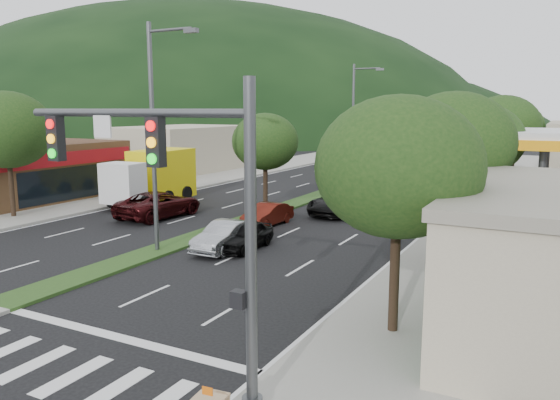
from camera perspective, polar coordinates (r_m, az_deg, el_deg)
The scene contains 27 objects.
sidewalk_right at distance 36.29m, azimuth 21.74°, elevation -1.17°, with size 5.00×90.00×0.15m, color gray.
sidewalk_left at distance 46.33m, azimuth -11.38°, elevation 1.52°, with size 6.00×90.00×0.15m, color gray.
median at distance 42.23m, azimuth 5.12°, elevation 0.88°, with size 1.60×56.00×0.12m, color #1F3B15.
traffic_signal at distance 11.54m, azimuth -9.92°, elevation 0.68°, with size 6.12×0.40×7.00m.
shop_left at distance 43.14m, azimuth -25.60°, elevation 2.78°, with size 10.15×12.00×4.00m.
bldg_left_far at distance 56.82m, azimuth -10.44°, elevation 5.26°, with size 9.00×14.00×4.60m, color #B7AD91.
hill_far at distance 154.25m, azimuth -10.87°, elevation 7.00°, with size 176.00×132.00×82.00m, color black.
tree_r_a at distance 15.18m, azimuth 12.26°, elevation 3.38°, with size 4.60×4.60×6.63m.
tree_r_b at distance 22.95m, azimuth 17.70°, elevation 5.71°, with size 4.80×4.80×6.94m.
tree_r_c at distance 30.87m, azimuth 20.33°, elevation 5.90°, with size 4.40×4.40×6.48m.
tree_r_d at distance 40.77m, azimuth 22.25°, elevation 7.14°, with size 5.00×5.00×7.17m.
tree_r_e at distance 50.74m, azimuth 23.37°, elevation 7.08°, with size 4.60×4.60×6.71m.
tree_med_near at distance 32.80m, azimuth -1.56°, elevation 6.11°, with size 4.00×4.00×6.02m.
tree_med_far at distance 56.88m, azimuth 11.48°, elevation 7.96°, with size 4.80×4.80×6.94m.
tree_l_a at distance 35.18m, azimuth -26.65°, elevation 6.57°, with size 5.20×5.20×7.25m.
streetlight_near at distance 24.39m, azimuth -12.80°, elevation 7.41°, with size 2.60×0.25×10.00m.
streetlight_mid at distance 46.35m, azimuth 7.87°, elevation 8.46°, with size 2.60×0.25×10.00m.
sedan_silver at distance 24.99m, azimuth -5.73°, elevation -3.77°, with size 1.40×4.00×1.32m, color #999BA0.
suv_maroon at distance 33.14m, azimuth -12.52°, elevation -0.43°, with size 2.60×5.63×1.56m, color black.
car_queue_a at distance 25.11m, azimuth -3.80°, elevation -3.72°, with size 1.51×3.76×1.28m, color black.
car_queue_b at distance 38.22m, azimuth 9.08°, elevation 0.71°, with size 1.69×4.16×1.21m, color #434347.
car_queue_c at distance 30.10m, azimuth -1.34°, elevation -1.53°, with size 1.29×3.71×1.22m, color #4F140D.
car_queue_d at distance 33.55m, azimuth 6.33°, elevation -0.17°, with size 2.53×5.49×1.53m, color black.
car_queue_e at distance 45.42m, azimuth 8.88°, elevation 2.27°, with size 1.73×4.30×1.46m, color #4B4C51.
car_queue_f at distance 57.43m, azimuth 16.38°, elevation 3.47°, with size 1.96×4.81×1.40m, color black.
box_truck at distance 38.07m, azimuth -12.97°, elevation 2.22°, with size 3.21×7.42×3.59m.
motorhome at distance 45.98m, azimuth 18.86°, elevation 3.41°, with size 3.61×9.43×3.54m.
Camera 1 is at (16.02, -10.56, 6.40)m, focal length 35.00 mm.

